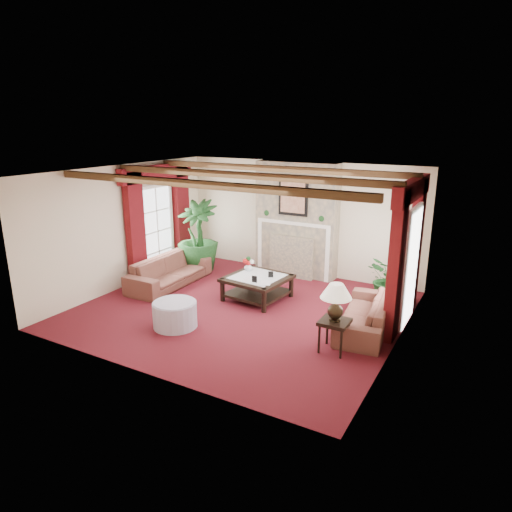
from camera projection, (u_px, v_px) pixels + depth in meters
The scene contains 23 objects.
floor at pixel (242, 309), 9.04m from camera, with size 6.00×6.00×0.00m, color #470C14.
ceiling at pixel (240, 172), 8.28m from camera, with size 6.00×6.00×0.00m, color white.
back_wall at pixel (300, 218), 10.96m from camera, with size 6.00×0.02×2.70m, color beige.
left_wall at pixel (125, 227), 10.06m from camera, with size 0.02×5.50×2.70m, color beige.
right_wall at pixel (402, 267), 7.25m from camera, with size 0.02×5.50×2.70m, color beige.
ceiling_beams at pixel (240, 175), 8.29m from camera, with size 6.00×3.00×0.12m, color #372411, non-canonical shape.
fireplace at pixel (298, 162), 10.41m from camera, with size 2.00×0.52×2.70m, color tan, non-canonical shape.
french_door_left at pixel (154, 186), 10.67m from camera, with size 0.10×1.10×2.16m, color white, non-canonical shape.
french_door_right at pixel (417, 209), 7.88m from camera, with size 0.10×1.10×2.16m, color white, non-canonical shape.
curtains_left at pixel (157, 168), 10.50m from camera, with size 0.20×2.40×2.55m, color #470910, non-canonical shape.
curtains_right at pixel (413, 184), 7.82m from camera, with size 0.20×2.40×2.55m, color #470910, non-canonical shape.
sofa_left at pixel (169, 267), 10.31m from camera, with size 0.67×2.18×0.85m, color #3D101A.
sofa_right at pixel (366, 308), 8.10m from camera, with size 0.82×2.05×0.78m, color #3D101A.
potted_palm at pixel (198, 251), 11.28m from camera, with size 1.06×1.81×0.99m, color black.
small_plant at pixel (388, 285), 9.35m from camera, with size 1.26×1.25×0.73m, color black.
coffee_table at pixel (257, 288), 9.53m from camera, with size 1.19×1.19×0.49m, color black, non-canonical shape.
side_table at pixel (334, 336), 7.33m from camera, with size 0.45×0.45×0.54m, color black, non-canonical shape.
ottoman at pixel (175, 314), 8.23m from camera, with size 0.79×0.79×0.46m, color #948EA2.
table_lamp at pixel (336, 302), 7.17m from camera, with size 0.50×0.50×0.63m, color black, non-canonical shape.
flower_vase at pixel (248, 267), 9.81m from camera, with size 0.21×0.22×0.18m, color silver.
book at pixel (260, 277), 9.03m from camera, with size 0.21×0.09×0.29m, color black.
photo_frame_a at pixel (254, 279), 9.08m from camera, with size 0.11×0.02×0.15m, color black, non-canonical shape.
photo_frame_b at pixel (271, 275), 9.38m from camera, with size 0.11×0.02×0.14m, color black, non-canonical shape.
Camera 1 is at (4.34, -7.17, 3.56)m, focal length 32.00 mm.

